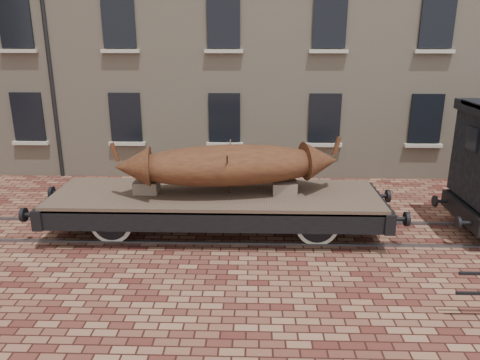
{
  "coord_description": "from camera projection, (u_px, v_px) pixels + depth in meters",
  "views": [
    {
      "loc": [
        -1.47,
        -11.33,
        5.02
      ],
      "look_at": [
        -1.82,
        0.5,
        1.3
      ],
      "focal_mm": 35.0,
      "sensor_mm": 36.0,
      "label": 1
    }
  ],
  "objects": [
    {
      "name": "ground",
      "position": [
        309.0,
        233.0,
        12.27
      ],
      "size": [
        90.0,
        90.0,
        0.0
      ],
      "primitive_type": "plane",
      "color": "#4E211B"
    },
    {
      "name": "rail_track",
      "position": [
        309.0,
        232.0,
        12.26
      ],
      "size": [
        30.0,
        1.52,
        0.06
      ],
      "color": "#59595E",
      "rests_on": "ground"
    },
    {
      "name": "flatcar_wagon",
      "position": [
        216.0,
        201.0,
        12.07
      ],
      "size": [
        9.39,
        2.55,
        1.42
      ],
      "color": "brown",
      "rests_on": "ground"
    },
    {
      "name": "iron_boat",
      "position": [
        229.0,
        165.0,
        11.77
      ],
      "size": [
        5.72,
        2.3,
        1.41
      ],
      "color": "brown",
      "rests_on": "flatcar_wagon"
    }
  ]
}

